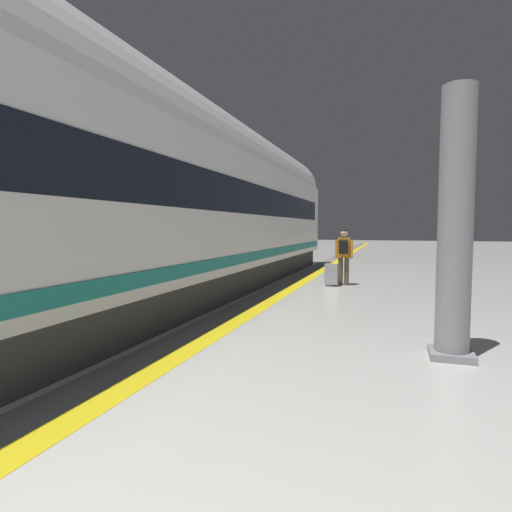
# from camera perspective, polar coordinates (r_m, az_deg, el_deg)

# --- Properties ---
(safety_line_strip) EXTENTS (0.36, 80.00, 0.01)m
(safety_line_strip) POSITION_cam_1_polar(r_m,az_deg,el_deg) (9.82, 1.66, -6.38)
(safety_line_strip) COLOR yellow
(safety_line_strip) RESTS_ON ground
(tactile_edge_band) EXTENTS (0.70, 80.00, 0.01)m
(tactile_edge_band) POSITION_cam_1_polar(r_m,az_deg,el_deg) (9.93, -0.40, -6.27)
(tactile_edge_band) COLOR slate
(tactile_edge_band) RESTS_ON ground
(high_speed_train) EXTENTS (2.94, 31.48, 4.97)m
(high_speed_train) POSITION_cam_1_polar(r_m,az_deg,el_deg) (7.25, -25.27, 9.43)
(high_speed_train) COLOR #38383D
(high_speed_train) RESTS_ON ground
(passenger_near) EXTENTS (0.54, 0.34, 1.72)m
(passenger_near) POSITION_cam_1_polar(r_m,az_deg,el_deg) (12.93, 11.90, 0.55)
(passenger_near) COLOR brown
(passenger_near) RESTS_ON ground
(suitcase_near) EXTENTS (0.39, 0.26, 0.67)m
(suitcase_near) POSITION_cam_1_polar(r_m,az_deg,el_deg) (12.72, 10.27, -2.45)
(suitcase_near) COLOR #9E9EA3
(suitcase_near) RESTS_ON ground
(platform_pillar) EXTENTS (0.56, 0.56, 3.60)m
(platform_pillar) POSITION_cam_1_polar(r_m,az_deg,el_deg) (6.13, 25.55, 3.21)
(platform_pillar) COLOR gray
(platform_pillar) RESTS_ON ground
(waste_bin) EXTENTS (0.46, 0.46, 0.91)m
(waste_bin) POSITION_cam_1_polar(r_m,az_deg,el_deg) (13.32, 24.72, -2.05)
(waste_bin) COLOR #4C4C51
(waste_bin) RESTS_ON ground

